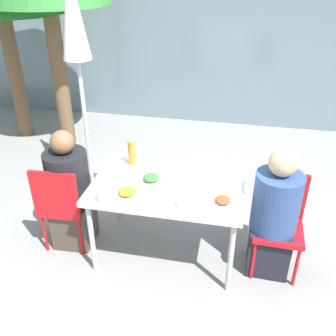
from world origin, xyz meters
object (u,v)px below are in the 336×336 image
Objects in this scene: person_left at (70,194)px; person_right at (274,217)px; drinking_cup at (102,196)px; closed_umbrella at (75,33)px; bottle at (132,153)px; chair_left at (62,202)px; salad_bowl at (190,204)px; chair_right at (279,216)px.

person_right is at bearing -2.14° from person_left.
drinking_cup is (-1.32, -0.33, 0.24)m from person_right.
closed_umbrella is 1.33m from bottle.
person_right reaches higher than drinking_cup.
drinking_cup is (0.49, -0.23, 0.28)m from chair_left.
salad_bowl is (1.34, -1.22, -0.97)m from closed_umbrella.
chair_right is at bearing -8.81° from bottle.
drinking_cup is (0.44, -0.32, 0.25)m from person_left.
closed_umbrella is (-0.19, 1.06, 1.23)m from chair_left.
salad_bowl is at bearing -42.30° from closed_umbrella.
person_right reaches higher than bottle.
person_left reaches higher than chair_right.
salad_bowl is (0.62, -0.55, -0.09)m from bottle.
closed_umbrella is (-2.04, 0.88, 1.23)m from chair_right.
chair_right reaches higher than drinking_cup.
person_right is at bearing -25.67° from closed_umbrella.
person_left is 0.66m from bottle.
drinking_cup is 0.68m from salad_bowl.
chair_right is at bearing 16.75° from drinking_cup.
closed_umbrella is at bearing 97.24° from chair_left.
person_left is 4.66× the size of bottle.
chair_right reaches higher than salad_bowl.
chair_left is 1.87m from chair_right.
closed_umbrella is 11.87× the size of salad_bowl.
closed_umbrella is 23.82× the size of drinking_cup.
chair_right is (1.86, 0.18, 0.00)m from chair_left.
chair_left is 0.61m from drinking_cup.
person_left is at bearing -148.70° from bottle.
drinking_cup is at bearing -38.52° from person_left.
closed_umbrella is 1.74m from drinking_cup.
person_right is (-0.05, -0.08, 0.04)m from chair_right.
person_left is 0.59m from drinking_cup.
salad_bowl is (1.11, -0.25, 0.23)m from person_left.
closed_umbrella is at bearing -21.68° from chair_right.
salad_bowl is (-0.70, -0.34, 0.26)m from chair_right.
chair_left is 1.81m from person_right.
drinking_cup reaches higher than salad_bowl.
chair_left is 0.36× the size of closed_umbrella.
person_right is at bearing -12.62° from bottle.
person_left is at bearing 58.15° from chair_left.
person_right is at bearing 0.46° from chair_left.
chair_right is 2.54m from closed_umbrella.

